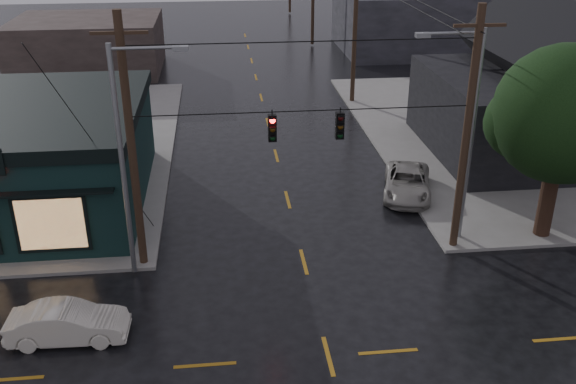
{
  "coord_description": "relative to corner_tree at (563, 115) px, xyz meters",
  "views": [
    {
      "loc": [
        -3.17,
        -16.52,
        13.61
      ],
      "look_at": [
        -0.78,
        4.84,
        3.73
      ],
      "focal_mm": 40.0,
      "sensor_mm": 36.0,
      "label": 1
    }
  ],
  "objects": [
    {
      "name": "ground_plane",
      "position": [
        -10.69,
        -7.0,
        -5.59
      ],
      "size": [
        160.0,
        160.0,
        0.0
      ],
      "primitive_type": "plane",
      "color": "black"
    },
    {
      "name": "ne_building",
      "position": [
        4.31,
        10.0,
        -1.12
      ],
      "size": [
        12.6,
        11.6,
        8.75
      ],
      "color": "black",
      "rests_on": "ground"
    },
    {
      "name": "corner_tree",
      "position": [
        0.0,
        0.0,
        0.0
      ],
      "size": [
        5.73,
        5.73,
        8.34
      ],
      "color": "black",
      "rests_on": "ground"
    },
    {
      "name": "utility_pole_nw",
      "position": [
        -17.19,
        -0.5,
        -5.59
      ],
      "size": [
        2.0,
        0.32,
        10.15
      ],
      "primitive_type": null,
      "color": "#322016",
      "rests_on": "ground"
    },
    {
      "name": "utility_pole_ne",
      "position": [
        -4.19,
        -0.5,
        -5.59
      ],
      "size": [
        2.0,
        0.32,
        10.15
      ],
      "primitive_type": null,
      "color": "#322016",
      "rests_on": "ground"
    },
    {
      "name": "utility_pole_far_a",
      "position": [
        -4.19,
        21.0,
        -5.59
      ],
      "size": [
        2.0,
        0.32,
        9.65
      ],
      "primitive_type": null,
      "color": "#322016",
      "rests_on": "ground"
    },
    {
      "name": "utility_pole_far_b",
      "position": [
        -4.19,
        41.0,
        -5.59
      ],
      "size": [
        2.0,
        0.32,
        9.15
      ],
      "primitive_type": null,
      "color": "#322016",
      "rests_on": "ground"
    },
    {
      "name": "utility_pole_far_c",
      "position": [
        -4.19,
        61.0,
        -5.59
      ],
      "size": [
        2.0,
        0.32,
        9.15
      ],
      "primitive_type": null,
      "color": "#322016",
      "rests_on": "ground"
    },
    {
      "name": "span_signal_assembly",
      "position": [
        -10.6,
        -0.5,
        0.11
      ],
      "size": [
        13.0,
        0.48,
        1.23
      ],
      "color": "black",
      "rests_on": "ground"
    },
    {
      "name": "streetlight_nw",
      "position": [
        -17.49,
        -1.2,
        -5.59
      ],
      "size": [
        5.4,
        0.3,
        9.15
      ],
      "primitive_type": null,
      "color": "gray",
      "rests_on": "ground"
    },
    {
      "name": "streetlight_ne",
      "position": [
        -3.69,
        0.2,
        -5.59
      ],
      "size": [
        5.4,
        0.3,
        9.15
      ],
      "primitive_type": null,
      "color": "gray",
      "rests_on": "ground"
    },
    {
      "name": "bg_building_west",
      "position": [
        -24.69,
        33.0,
        -3.39
      ],
      "size": [
        12.0,
        10.0,
        4.4
      ],
      "primitive_type": "cube",
      "color": "#2E2422",
      "rests_on": "ground"
    },
    {
      "name": "bg_building_east",
      "position": [
        5.31,
        38.0,
        -2.79
      ],
      "size": [
        14.0,
        12.0,
        5.6
      ],
      "primitive_type": "cube",
      "color": "black",
      "rests_on": "ground"
    },
    {
      "name": "sedan_cream",
      "position": [
        -19.24,
        -5.16,
        -4.93
      ],
      "size": [
        4.01,
        1.5,
        1.31
      ],
      "primitive_type": "imported",
      "rotation": [
        0.0,
        0.0,
        1.54
      ],
      "color": "silver",
      "rests_on": "ground"
    },
    {
      "name": "suv_silver",
      "position": [
        -4.69,
        4.91,
        -4.92
      ],
      "size": [
        3.46,
        5.25,
        1.34
      ],
      "primitive_type": "imported",
      "rotation": [
        0.0,
        0.0,
        -0.28
      ],
      "color": "#99958D",
      "rests_on": "ground"
    }
  ]
}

